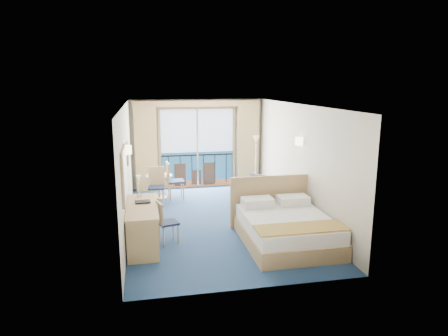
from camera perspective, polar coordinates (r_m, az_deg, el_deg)
floor at (r=9.50m, az=-1.11°, el=-7.49°), size 6.50×6.50×0.00m
room_walls at (r=9.06m, az=-1.16°, el=3.16°), size 4.04×6.54×2.72m
balcony_door at (r=12.30m, az=-3.84°, el=2.51°), size 2.36×0.03×2.52m
curtain_left at (r=12.03m, az=-11.07°, el=2.74°), size 0.65×0.22×2.55m
curtain_right at (r=12.43m, az=3.38°, el=3.24°), size 0.65×0.22×2.55m
pelmet at (r=12.03m, az=-3.83°, el=9.19°), size 3.80×0.25×0.18m
mirror at (r=7.50m, az=-14.05°, el=-0.86°), size 0.05×1.25×0.95m
wall_print at (r=9.40m, az=-13.57°, el=2.06°), size 0.04×0.42×0.52m
sconce_left at (r=8.32m, az=-13.68°, el=2.53°), size 0.18×0.18×0.18m
sconce_right at (r=9.44m, az=10.70°, el=3.76°), size 0.18×0.18×0.18m
bed at (r=8.23m, az=8.78°, el=-8.37°), size 1.85×2.19×1.16m
nightstand at (r=9.72m, az=9.40°, el=-5.46°), size 0.43×0.40×0.56m
phone at (r=9.62m, az=9.18°, el=-3.64°), size 0.23×0.21×0.09m
armchair at (r=10.86m, az=4.48°, el=-3.02°), size 1.10×1.10×0.72m
floor_lamp at (r=12.15m, az=4.59°, el=2.77°), size 0.22×0.22×1.62m
desk at (r=7.69m, az=-11.53°, el=-8.94°), size 0.60×1.76×0.82m
desk_chair at (r=8.16m, az=-8.49°, el=-7.33°), size 0.46×0.46×0.87m
folder at (r=8.21m, az=-11.55°, el=-4.76°), size 0.32×0.25×0.03m
desk_lamp at (r=8.60m, az=-12.09°, el=-1.87°), size 0.12×0.12×0.43m
round_table at (r=11.30m, az=-9.28°, el=-1.80°), size 0.74×0.74×0.66m
table_chair_a at (r=11.14m, az=-7.38°, el=-1.48°), size 0.49×0.48×1.04m
table_chair_b at (r=10.77m, az=-9.60°, el=-2.19°), size 0.47×0.47×0.99m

